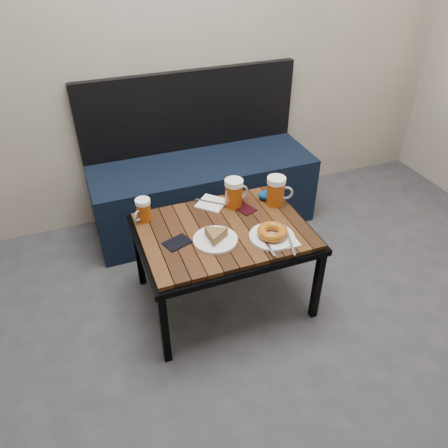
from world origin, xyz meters
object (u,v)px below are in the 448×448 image
object	(u,v)px
passport_navy	(177,243)
beer_mug_right	(276,191)
bench	(202,185)
plate_pie	(215,237)
beer_mug_centre	(234,193)
cafe_table	(224,236)
knit_pouch	(269,195)
beer_mug_left	(143,210)
passport_burgundy	(245,209)
plate_bagel	(272,234)

from	to	relation	value
passport_navy	beer_mug_right	bearing A→B (deg)	84.30
bench	plate_pie	distance (m)	0.88
plate_pie	beer_mug_centre	bearing A→B (deg)	52.20
cafe_table	plate_pie	world-z (taller)	plate_pie
bench	plate_pie	xyz separation A→B (m)	(-0.20, -0.82, 0.22)
plate_pie	cafe_table	bearing A→B (deg)	46.57
cafe_table	knit_pouch	world-z (taller)	knit_pouch
beer_mug_left	passport_burgundy	world-z (taller)	beer_mug_left
beer_mug_left	plate_pie	bearing A→B (deg)	97.12
beer_mug_centre	plate_pie	world-z (taller)	beer_mug_centre
beer_mug_centre	plate_bagel	bearing A→B (deg)	-94.12
passport_navy	beer_mug_centre	bearing A→B (deg)	99.44
plate_bagel	passport_burgundy	size ratio (longest dim) A/B	2.56
beer_mug_left	beer_mug_centre	size ratio (longest dim) A/B	0.78
bench	beer_mug_right	bearing A→B (deg)	-72.32
cafe_table	passport_burgundy	xyz separation A→B (m)	(0.16, 0.12, 0.05)
beer_mug_left	knit_pouch	xyz separation A→B (m)	(0.66, -0.05, -0.03)
bench	knit_pouch	bearing A→B (deg)	-72.20
beer_mug_left	cafe_table	bearing A→B (deg)	112.14
bench	beer_mug_centre	xyz separation A→B (m)	(-0.01, -0.57, 0.28)
beer_mug_centre	beer_mug_right	world-z (taller)	beer_mug_right
beer_mug_right	knit_pouch	size ratio (longest dim) A/B	1.33
beer_mug_left	plate_bagel	xyz separation A→B (m)	(0.53, -0.36, -0.04)
beer_mug_centre	passport_burgundy	xyz separation A→B (m)	(0.04, -0.05, -0.07)
beer_mug_left	plate_bagel	world-z (taller)	beer_mug_left
passport_burgundy	knit_pouch	xyz separation A→B (m)	(0.16, 0.04, 0.02)
beer_mug_right	passport_burgundy	bearing A→B (deg)	-163.46
cafe_table	beer_mug_right	bearing A→B (deg)	18.99
knit_pouch	beer_mug_centre	bearing A→B (deg)	176.67
passport_burgundy	knit_pouch	world-z (taller)	knit_pouch
cafe_table	knit_pouch	xyz separation A→B (m)	(0.32, 0.16, 0.07)
beer_mug_right	beer_mug_centre	bearing A→B (deg)	-177.40
beer_mug_right	plate_bagel	distance (m)	0.31
beer_mug_right	cafe_table	bearing A→B (deg)	-142.32
bench	passport_burgundy	xyz separation A→B (m)	(0.03, -0.63, 0.20)
bench	plate_bagel	size ratio (longest dim) A/B	5.04
beer_mug_centre	plate_bagel	world-z (taller)	beer_mug_centre
passport_navy	passport_burgundy	bearing A→B (deg)	90.70
plate_pie	beer_mug_right	bearing A→B (deg)	25.22
plate_pie	plate_bagel	distance (m)	0.27
bench	beer_mug_left	xyz separation A→B (m)	(-0.48, -0.54, 0.26)
cafe_table	passport_burgundy	size ratio (longest dim) A/B	7.74
plate_bagel	knit_pouch	xyz separation A→B (m)	(0.13, 0.31, 0.00)
beer_mug_right	passport_burgundy	xyz separation A→B (m)	(-0.17, 0.01, -0.07)
plate_bagel	beer_mug_right	bearing A→B (deg)	60.74
plate_pie	plate_bagel	xyz separation A→B (m)	(0.26, -0.07, 0.00)
bench	beer_mug_centre	bearing A→B (deg)	-90.77
beer_mug_centre	knit_pouch	size ratio (longest dim) A/B	1.31
plate_bagel	passport_burgundy	bearing A→B (deg)	95.28
beer_mug_centre	plate_bagel	xyz separation A→B (m)	(0.06, -0.32, -0.05)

